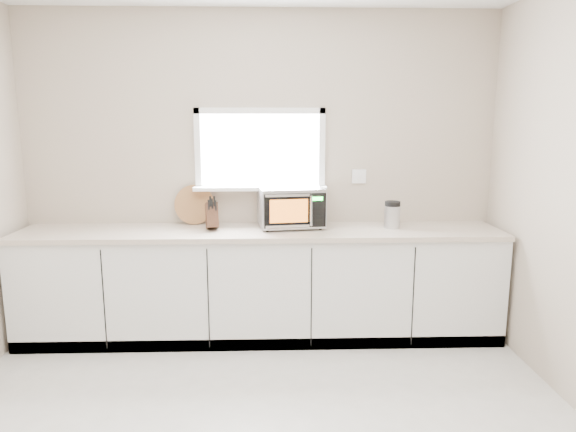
{
  "coord_description": "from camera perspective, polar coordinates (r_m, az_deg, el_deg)",
  "views": [
    {
      "loc": [
        0.1,
        -2.4,
        1.8
      ],
      "look_at": [
        0.22,
        1.55,
        1.06
      ],
      "focal_mm": 32.0,
      "sensor_mm": 36.0,
      "label": 1
    }
  ],
  "objects": [
    {
      "name": "back_wall",
      "position": [
        4.42,
        -3.08,
        4.95
      ],
      "size": [
        4.0,
        0.17,
        2.7
      ],
      "color": "#B3A38E",
      "rests_on": "ground"
    },
    {
      "name": "cabinets",
      "position": [
        4.32,
        -3.05,
        -7.74
      ],
      "size": [
        3.92,
        0.6,
        0.88
      ],
      "primitive_type": "cube",
      "color": "silver",
      "rests_on": "ground"
    },
    {
      "name": "countertop",
      "position": [
        4.19,
        -3.11,
        -1.79
      ],
      "size": [
        3.92,
        0.64,
        0.04
      ],
      "primitive_type": "cube",
      "color": "beige",
      "rests_on": "cabinets"
    },
    {
      "name": "microwave",
      "position": [
        4.25,
        0.33,
        1.1
      ],
      "size": [
        0.57,
        0.47,
        0.33
      ],
      "rotation": [
        0.0,
        0.0,
        0.14
      ],
      "color": "black",
      "rests_on": "countertop"
    },
    {
      "name": "knife_block",
      "position": [
        4.2,
        -8.46,
        0.12
      ],
      "size": [
        0.13,
        0.21,
        0.28
      ],
      "rotation": [
        0.0,
        0.0,
        0.22
      ],
      "color": "#4A281A",
      "rests_on": "countertop"
    },
    {
      "name": "cutting_board",
      "position": [
        4.44,
        -10.35,
        1.26
      ],
      "size": [
        0.34,
        0.08,
        0.34
      ],
      "primitive_type": "cylinder",
      "rotation": [
        1.4,
        0.0,
        0.0
      ],
      "color": "#9D5E3D",
      "rests_on": "countertop"
    },
    {
      "name": "coffee_grinder",
      "position": [
        4.31,
        11.5,
        0.16
      ],
      "size": [
        0.15,
        0.15,
        0.23
      ],
      "rotation": [
        0.0,
        0.0,
        -0.21
      ],
      "color": "#B6B9BE",
      "rests_on": "countertop"
    }
  ]
}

